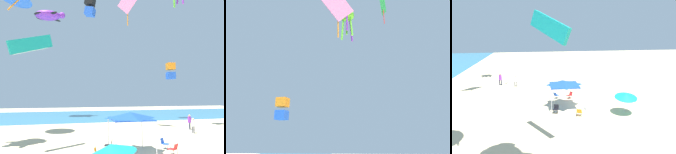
# 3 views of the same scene
# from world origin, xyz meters

# --- Properties ---
(kite_diamond_pink) EXTENTS (2.07, 3.00, 5.12)m
(kite_diamond_pink) POSITION_xyz_m (2.60, 12.49, 16.87)
(kite_diamond_pink) COLOR pink
(kite_box_orange) EXTENTS (1.69, 1.69, 3.07)m
(kite_box_orange) POSITION_xyz_m (14.03, 21.18, 8.90)
(kite_box_orange) COLOR orange
(kite_octopus_lime) EXTENTS (1.99, 1.99, 4.42)m
(kite_octopus_lime) POSITION_xyz_m (10.12, 11.89, 20.55)
(kite_octopus_lime) COLOR #66D82D
(kite_diamond_green) EXTENTS (2.08, 0.95, 3.22)m
(kite_diamond_green) POSITION_xyz_m (4.62, 7.92, 18.10)
(kite_diamond_green) COLOR green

